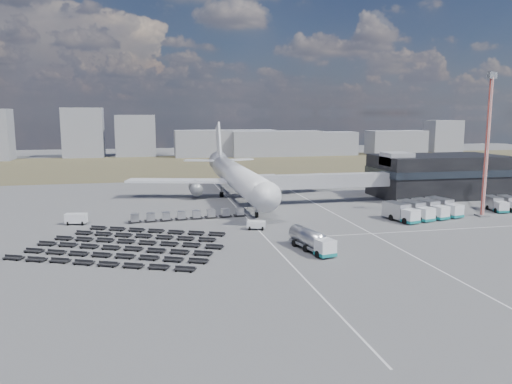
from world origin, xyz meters
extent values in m
plane|color=#565659|center=(0.00, 0.00, 0.00)|extent=(420.00, 420.00, 0.00)
cube|color=brown|center=(0.00, 110.00, 0.01)|extent=(420.00, 90.00, 0.01)
cube|color=silver|center=(-2.00, 5.00, 0.01)|extent=(0.25, 110.00, 0.01)
cube|color=silver|center=(16.00, 5.00, 0.01)|extent=(0.25, 110.00, 0.01)
cube|color=silver|center=(25.00, -8.00, 0.01)|extent=(40.00, 0.25, 0.01)
cube|color=black|center=(48.00, 24.00, 5.00)|extent=(30.00, 16.00, 10.00)
cube|color=#262D38|center=(48.00, 24.00, 6.20)|extent=(30.40, 16.40, 1.60)
cube|color=#939399|center=(36.00, 22.00, 9.50)|extent=(6.00, 6.00, 3.00)
cube|color=#939399|center=(18.10, 20.50, 5.10)|extent=(29.80, 3.00, 3.00)
cube|color=#939399|center=(4.70, 20.00, 5.10)|extent=(4.00, 3.60, 3.40)
cylinder|color=slate|center=(6.20, 20.50, 2.55)|extent=(0.70, 0.70, 5.10)
cylinder|color=black|center=(6.20, 20.50, 0.45)|extent=(1.40, 0.90, 1.40)
cylinder|color=white|center=(0.00, 30.00, 5.30)|extent=(5.60, 48.00, 5.60)
cone|color=white|center=(0.00, 3.50, 5.30)|extent=(5.60, 5.00, 5.60)
cone|color=white|center=(0.00, 58.00, 6.10)|extent=(5.60, 8.00, 5.60)
cube|color=black|center=(0.00, 5.50, 6.10)|extent=(2.20, 2.00, 0.80)
cube|color=white|center=(-13.00, 35.00, 4.10)|extent=(25.59, 11.38, 0.50)
cube|color=white|center=(13.00, 35.00, 4.10)|extent=(25.59, 11.38, 0.50)
cylinder|color=slate|center=(-9.50, 33.00, 2.40)|extent=(3.00, 5.00, 3.00)
cylinder|color=slate|center=(9.50, 33.00, 2.40)|extent=(3.00, 5.00, 3.00)
cube|color=white|center=(-5.50, 60.00, 6.50)|extent=(9.49, 5.63, 0.35)
cube|color=white|center=(5.50, 60.00, 6.50)|extent=(9.49, 5.63, 0.35)
cube|color=white|center=(0.00, 61.00, 11.80)|extent=(0.50, 9.06, 11.45)
cylinder|color=slate|center=(0.00, 9.00, 1.25)|extent=(0.50, 0.50, 2.50)
cylinder|color=slate|center=(-3.20, 34.00, 1.25)|extent=(0.60, 0.60, 2.50)
cylinder|color=slate|center=(3.20, 34.00, 1.25)|extent=(0.60, 0.60, 2.50)
cylinder|color=black|center=(0.00, 9.00, 0.50)|extent=(0.50, 1.20, 1.20)
cube|color=gray|center=(-48.77, 157.00, 11.21)|extent=(17.67, 12.00, 22.41)
cube|color=gray|center=(-25.59, 157.62, 9.57)|extent=(18.09, 12.00, 19.13)
cube|color=gray|center=(15.12, 147.45, 6.12)|extent=(46.48, 12.00, 12.23)
cube|color=gray|center=(38.68, 144.11, 5.86)|extent=(41.94, 12.00, 11.71)
cube|color=gray|center=(62.09, 144.78, 5.52)|extent=(31.95, 12.00, 11.05)
cube|color=gray|center=(99.35, 142.36, 5.73)|extent=(28.13, 12.00, 11.46)
cube|color=gray|center=(132.12, 153.52, 8.13)|extent=(16.65, 12.00, 16.26)
cube|color=white|center=(3.59, -19.52, 1.42)|extent=(2.81, 2.81, 2.25)
cube|color=#167C7D|center=(3.59, -19.52, 0.54)|extent=(2.92, 2.92, 0.49)
cylinder|color=#AFAFB4|center=(2.54, -14.84, 1.86)|extent=(4.00, 7.69, 2.44)
cube|color=slate|center=(2.54, -14.84, 0.73)|extent=(3.90, 7.67, 0.34)
cylinder|color=black|center=(2.86, -16.27, 0.49)|extent=(2.72, 1.61, 1.08)
cube|color=white|center=(-2.22, -0.88, 0.72)|extent=(3.58, 2.64, 1.45)
cube|color=white|center=(-33.31, 9.79, 1.02)|extent=(3.95, 2.28, 2.03)
cube|color=white|center=(10.21, 36.02, 1.57)|extent=(4.48, 6.33, 2.74)
cube|color=#167C7D|center=(10.21, 36.02, 0.44)|extent=(4.61, 6.46, 0.44)
cube|color=white|center=(26.27, -2.44, 1.43)|extent=(3.06, 2.98, 2.42)
cube|color=#167C7D|center=(26.27, -2.44, 0.49)|extent=(3.19, 3.11, 0.49)
cube|color=#AFAFB4|center=(25.29, 1.28, 1.87)|extent=(3.83, 5.56, 2.86)
cube|color=white|center=(29.88, -1.49, 1.43)|extent=(3.06, 2.98, 2.42)
cube|color=#167C7D|center=(29.88, -1.49, 0.49)|extent=(3.19, 3.11, 0.49)
cube|color=#AFAFB4|center=(28.90, 2.23, 1.87)|extent=(3.83, 5.56, 2.86)
cube|color=white|center=(33.49, -0.54, 1.43)|extent=(3.06, 2.98, 2.42)
cube|color=#167C7D|center=(33.49, -0.54, 0.49)|extent=(3.19, 3.11, 0.49)
cube|color=#AFAFB4|center=(32.51, 3.18, 1.87)|extent=(3.83, 5.56, 2.86)
cube|color=white|center=(37.10, 0.41, 1.43)|extent=(3.06, 2.98, 2.42)
cube|color=#167C7D|center=(37.10, 0.41, 0.49)|extent=(3.19, 3.11, 0.49)
cube|color=#AFAFB4|center=(36.12, 4.13, 1.87)|extent=(3.83, 5.56, 2.86)
cube|color=white|center=(49.31, 2.78, 1.23)|extent=(2.43, 2.35, 2.08)
cube|color=#167C7D|center=(49.31, 2.78, 0.42)|extent=(2.53, 2.45, 0.42)
cube|color=#AFAFB4|center=(49.75, 6.05, 1.60)|extent=(2.82, 4.60, 2.45)
cube|color=#AFAFB4|center=(52.93, 5.62, 1.60)|extent=(2.82, 4.60, 2.45)
cube|color=black|center=(-22.97, 8.86, 0.27)|extent=(2.44, 1.63, 0.16)
cube|color=#AFAFB4|center=(-22.97, 8.86, 1.03)|extent=(1.55, 1.55, 1.34)
cube|color=black|center=(-20.13, 9.12, 0.27)|extent=(2.44, 1.63, 0.16)
cube|color=#AFAFB4|center=(-20.13, 9.12, 1.03)|extent=(1.55, 1.55, 1.34)
cube|color=black|center=(-17.28, 9.38, 0.27)|extent=(2.44, 1.63, 0.16)
cube|color=#AFAFB4|center=(-17.28, 9.38, 1.03)|extent=(1.55, 1.55, 1.34)
cube|color=black|center=(-14.44, 9.64, 0.27)|extent=(2.44, 1.63, 0.16)
cube|color=#AFAFB4|center=(-14.44, 9.64, 1.03)|extent=(1.55, 1.55, 1.34)
cube|color=black|center=(-11.60, 9.89, 0.27)|extent=(2.44, 1.63, 0.16)
cube|color=#AFAFB4|center=(-11.60, 9.89, 1.03)|extent=(1.55, 1.55, 1.34)
cube|color=black|center=(-8.75, 10.15, 0.27)|extent=(2.44, 1.63, 0.16)
cube|color=#AFAFB4|center=(-8.75, 10.15, 1.03)|extent=(1.55, 1.55, 1.34)
cube|color=black|center=(-5.91, 10.41, 0.27)|extent=(2.44, 1.63, 0.16)
cube|color=#AFAFB4|center=(-5.91, 10.41, 1.03)|extent=(1.55, 1.55, 1.34)
cube|color=black|center=(-3.06, 10.66, 0.27)|extent=(2.44, 1.63, 0.16)
cube|color=#AFAFB4|center=(-3.06, 10.66, 1.03)|extent=(1.55, 1.55, 1.34)
cube|color=black|center=(-27.41, -16.37, 0.32)|extent=(26.57, 12.87, 0.64)
cube|color=black|center=(-25.88, -12.96, 0.32)|extent=(26.57, 12.87, 0.64)
cube|color=black|center=(-24.35, -9.54, 0.32)|extent=(26.57, 12.87, 0.64)
cube|color=black|center=(-22.82, -6.13, 0.32)|extent=(26.57, 12.87, 0.64)
cube|color=black|center=(-21.29, -2.71, 0.32)|extent=(23.32, 11.41, 0.64)
cube|color=black|center=(-19.76, 0.71, 0.32)|extent=(23.32, 11.41, 0.64)
cylinder|color=red|center=(43.39, 0.69, 13.33)|extent=(0.75, 0.75, 26.66)
cube|color=slate|center=(43.39, 0.69, 26.98)|extent=(2.60, 1.63, 1.28)
cube|color=#565659|center=(43.39, 0.69, 0.16)|extent=(2.13, 2.13, 0.32)
camera|label=1|loc=(-20.17, -83.42, 19.97)|focal=35.00mm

